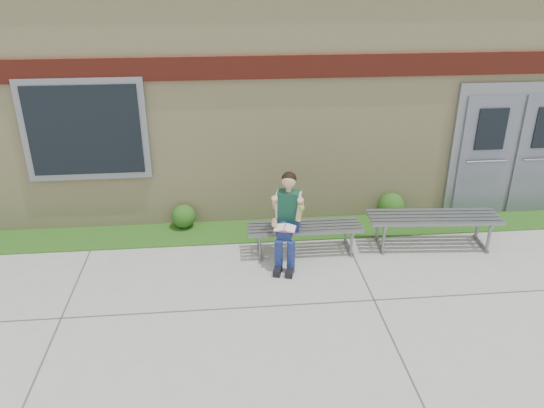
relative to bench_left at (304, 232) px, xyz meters
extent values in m
plane|color=#9E9E99|center=(-0.27, -1.85, -0.34)|extent=(80.00, 80.00, 0.00)
cube|color=#265115|center=(-0.27, 0.75, -0.33)|extent=(16.00, 0.80, 0.02)
cube|color=beige|center=(-0.27, 4.15, 1.66)|extent=(16.00, 6.00, 4.00)
cube|color=maroon|center=(-0.27, 1.12, 2.26)|extent=(16.00, 0.06, 0.35)
cube|color=slate|center=(-3.27, 1.11, 1.36)|extent=(1.90, 0.08, 1.60)
cube|color=black|center=(-3.27, 1.07, 1.36)|extent=(1.70, 0.04, 1.40)
cube|color=slate|center=(3.73, 1.11, 0.81)|extent=(2.20, 0.08, 2.30)
cube|color=slate|center=(3.23, 1.06, 0.71)|extent=(0.92, 0.06, 2.10)
cube|color=slate|center=(4.23, 1.06, 0.71)|extent=(0.92, 0.06, 2.10)
cube|color=slate|center=(0.00, 0.00, 0.09)|extent=(1.72, 0.48, 0.03)
cube|color=slate|center=(-0.69, 0.00, -0.15)|extent=(0.04, 0.48, 0.39)
cube|color=slate|center=(0.69, 0.00, -0.15)|extent=(0.04, 0.48, 0.39)
cube|color=slate|center=(2.00, 0.00, 0.16)|extent=(2.03, 0.70, 0.04)
cube|color=slate|center=(1.20, 0.00, -0.12)|extent=(0.09, 0.56, 0.46)
cube|color=slate|center=(2.80, 0.00, -0.12)|extent=(0.09, 0.56, 0.46)
cube|color=navy|center=(-0.25, -0.05, 0.18)|extent=(0.38, 0.31, 0.16)
cube|color=#113E2D|center=(-0.25, -0.07, 0.48)|extent=(0.35, 0.27, 0.45)
sphere|color=tan|center=(-0.26, -0.08, 0.87)|extent=(0.25, 0.25, 0.21)
sphere|color=black|center=(-0.25, -0.06, 0.89)|extent=(0.26, 0.26, 0.22)
cylinder|color=navy|center=(-0.40, -0.27, 0.20)|extent=(0.25, 0.44, 0.15)
cylinder|color=navy|center=(-0.23, -0.32, 0.20)|extent=(0.25, 0.44, 0.15)
cylinder|color=navy|center=(-0.45, -0.50, -0.10)|extent=(0.12, 0.12, 0.49)
cylinder|color=navy|center=(-0.28, -0.55, -0.10)|extent=(0.12, 0.12, 0.49)
cube|color=black|center=(-0.46, -0.57, -0.29)|extent=(0.16, 0.27, 0.10)
cube|color=black|center=(-0.29, -0.61, -0.29)|extent=(0.16, 0.27, 0.10)
cylinder|color=tan|center=(-0.45, -0.07, 0.54)|extent=(0.14, 0.23, 0.26)
cylinder|color=tan|center=(-0.09, -0.17, 0.54)|extent=(0.14, 0.23, 0.26)
cube|color=white|center=(-0.35, -0.41, 0.30)|extent=(0.35, 0.29, 0.01)
cube|color=#C84B55|center=(-0.35, -0.41, 0.29)|extent=(0.35, 0.30, 0.01)
sphere|color=#7AB730|center=(-0.10, -0.31, 0.55)|extent=(0.08, 0.08, 0.08)
sphere|color=#265115|center=(-1.87, 1.00, -0.13)|extent=(0.39, 0.39, 0.39)
sphere|color=#265115|center=(1.66, 1.00, -0.10)|extent=(0.45, 0.45, 0.45)
camera|label=1|loc=(-1.17, -7.00, 3.72)|focal=35.00mm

